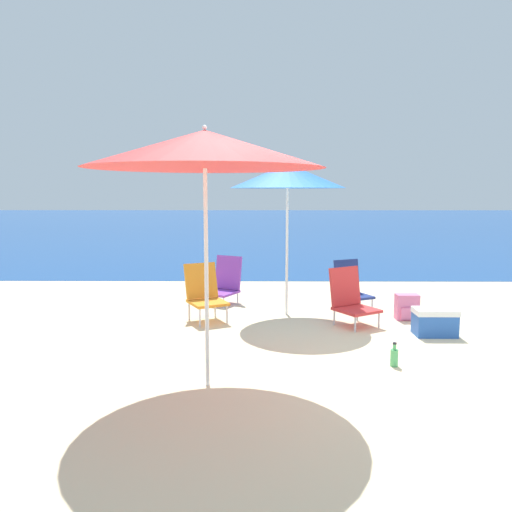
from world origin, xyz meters
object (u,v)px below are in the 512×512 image
at_px(beach_umbrella_red, 205,149).
at_px(beach_chair_navy, 351,286).
at_px(beach_umbrella_blue, 287,176).
at_px(beach_chair_purple, 224,282).
at_px(water_bottle, 394,357).
at_px(cooler_box, 435,322).
at_px(beach_chair_red, 351,298).
at_px(beach_chair_orange, 204,292).
at_px(backpack_pink, 407,307).

distance_m(beach_umbrella_red, beach_chair_navy, 3.99).
xyz_separation_m(beach_umbrella_blue, beach_chair_purple, (-0.93, 0.76, -1.62)).
bearing_deg(beach_chair_purple, beach_umbrella_blue, -10.87).
bearing_deg(water_bottle, cooler_box, 54.63).
relative_size(beach_chair_purple, beach_chair_navy, 1.02).
distance_m(water_bottle, cooler_box, 1.34).
xyz_separation_m(beach_chair_red, beach_chair_navy, (0.18, 0.99, -0.03)).
distance_m(beach_umbrella_blue, beach_chair_orange, 1.95).
bearing_deg(beach_umbrella_red, backpack_pink, 43.76).
bearing_deg(cooler_box, backpack_pink, 98.61).
bearing_deg(beach_umbrella_blue, beach_chair_purple, 140.75).
relative_size(beach_umbrella_red, beach_chair_navy, 3.20).
bearing_deg(beach_chair_orange, water_bottle, -67.99).
xyz_separation_m(beach_chair_purple, cooler_box, (2.67, -1.81, -0.15)).
xyz_separation_m(beach_umbrella_blue, cooler_box, (1.73, -1.04, -1.77)).
distance_m(beach_umbrella_blue, backpack_pink, 2.41).
height_order(beach_chair_purple, beach_chair_navy, beach_chair_purple).
height_order(beach_umbrella_red, water_bottle, beach_umbrella_red).
height_order(beach_umbrella_blue, beach_chair_navy, beach_umbrella_blue).
xyz_separation_m(water_bottle, cooler_box, (0.78, 1.09, 0.07)).
bearing_deg(backpack_pink, beach_chair_purple, 157.67).
height_order(beach_umbrella_blue, backpack_pink, beach_umbrella_blue).
xyz_separation_m(beach_umbrella_red, beach_chair_orange, (-0.28, 2.32, -1.70)).
bearing_deg(beach_chair_orange, beach_chair_red, -33.67).
bearing_deg(water_bottle, beach_umbrella_red, -164.26).
bearing_deg(water_bottle, beach_chair_navy, 89.50).
bearing_deg(beach_chair_purple, backpack_pink, 6.04).
xyz_separation_m(beach_chair_orange, beach_chair_red, (1.93, -0.22, -0.03)).
height_order(beach_chair_orange, beach_chair_red, beach_chair_orange).
distance_m(beach_umbrella_blue, beach_chair_red, 1.86).
distance_m(beach_chair_purple, beach_chair_red, 2.18).
xyz_separation_m(backpack_pink, cooler_box, (0.11, -0.76, -0.00)).
bearing_deg(beach_chair_red, beach_chair_navy, 48.67).
distance_m(beach_chair_orange, water_bottle, 2.78).
bearing_deg(beach_umbrella_red, beach_umbrella_blue, 72.36).
xyz_separation_m(beach_chair_red, backpack_pink, (0.81, 0.26, -0.18)).
distance_m(beach_umbrella_blue, beach_chair_purple, 2.02).
bearing_deg(beach_chair_red, beach_chair_purple, 111.72).
height_order(beach_umbrella_red, beach_chair_red, beach_umbrella_red).
bearing_deg(cooler_box, beach_chair_purple, 145.91).
height_order(beach_chair_orange, cooler_box, beach_chair_orange).
relative_size(beach_umbrella_red, backpack_pink, 6.56).
bearing_deg(beach_chair_red, beach_chair_orange, 142.12).
relative_size(beach_chair_red, water_bottle, 3.07).
relative_size(backpack_pink, water_bottle, 1.43).
bearing_deg(beach_chair_navy, water_bottle, -116.26).
bearing_deg(beach_chair_purple, beach_chair_red, -8.67).
distance_m(beach_umbrella_red, backpack_pink, 3.90).
xyz_separation_m(beach_chair_orange, beach_chair_navy, (2.11, 0.77, -0.05)).
xyz_separation_m(beach_chair_purple, water_bottle, (1.89, -2.90, -0.22)).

